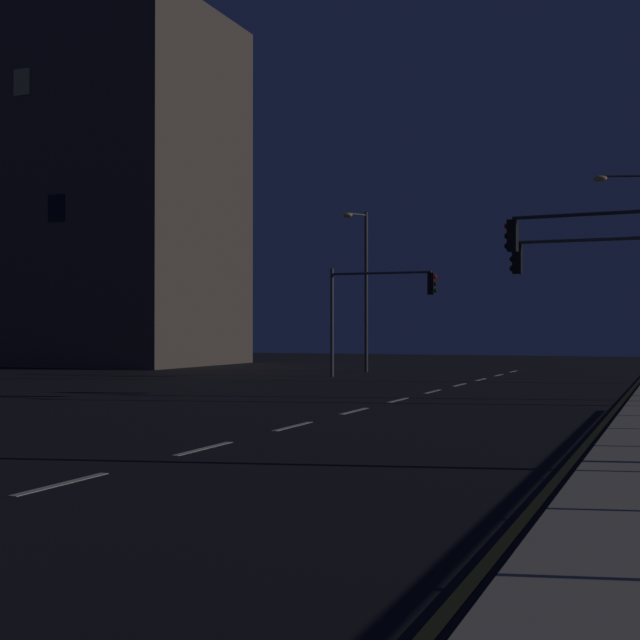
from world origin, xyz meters
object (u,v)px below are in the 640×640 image
at_px(street_lamp_median, 363,278).
at_px(traffic_light_far_center, 379,299).
at_px(traffic_light_far_right, 583,263).
at_px(traffic_light_overhead_east, 582,279).
at_px(building_distant, 99,192).

bearing_deg(street_lamp_median, traffic_light_far_center, -63.24).
xyz_separation_m(traffic_light_far_right, traffic_light_far_center, (-9.94, 11.32, -0.55)).
height_order(traffic_light_far_right, traffic_light_overhead_east, traffic_light_far_right).
relative_size(traffic_light_overhead_east, building_distant, 0.24).
bearing_deg(traffic_light_far_center, traffic_light_far_right, -48.72).
xyz_separation_m(traffic_light_far_right, building_distant, (-31.00, 19.72, 6.59)).
bearing_deg(street_lamp_median, building_distant, 169.22).
height_order(traffic_light_far_right, traffic_light_far_center, traffic_light_far_right).
bearing_deg(building_distant, traffic_light_far_right, -32.46).
height_order(traffic_light_far_center, building_distant, building_distant).
distance_m(traffic_light_far_right, building_distant, 37.32).
xyz_separation_m(street_lamp_median, building_distant, (-18.62, 3.55, 5.90)).
xyz_separation_m(traffic_light_overhead_east, street_lamp_median, (-12.13, 14.18, 1.07)).
xyz_separation_m(traffic_light_far_right, traffic_light_overhead_east, (-0.25, 1.98, -0.37)).
bearing_deg(street_lamp_median, traffic_light_overhead_east, -49.45).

